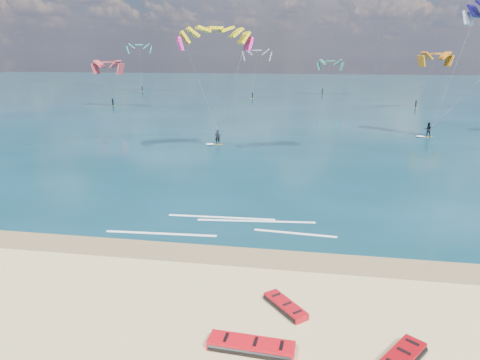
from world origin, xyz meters
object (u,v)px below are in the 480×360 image
packed_kite_left (251,350)px  kitesurfer_main (216,84)px  kitesurfer_far (468,65)px  packed_kite_mid (285,309)px

packed_kite_left → kitesurfer_main: kitesurfer_main is taller
packed_kite_left → kitesurfer_main: 32.83m
kitesurfer_far → kitesurfer_main: bearing=175.2°
kitesurfer_main → packed_kite_left: bearing=-84.1°
packed_kite_mid → kitesurfer_far: kitesurfer_far is taller
packed_kite_left → kitesurfer_far: 45.97m
packed_kite_mid → kitesurfer_main: size_ratio=0.17×
kitesurfer_main → kitesurfer_far: bearing=11.4°
packed_kite_left → kitesurfer_main: size_ratio=0.24×
kitesurfer_main → kitesurfer_far: size_ratio=0.80×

